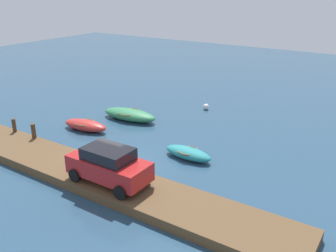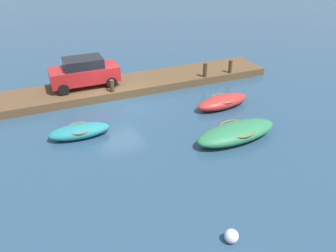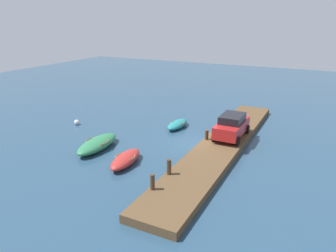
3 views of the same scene
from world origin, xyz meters
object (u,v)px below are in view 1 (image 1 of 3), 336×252
Objects in this scene: rowboat_green at (130,115)px; marker_buoy at (206,107)px; parked_car at (109,165)px; mooring_post_mid_east at (110,157)px; rowboat_red at (85,125)px; mooring_post_west at (14,125)px; mooring_post_mid_west at (34,131)px; dinghy_teal at (188,153)px.

rowboat_green reaches higher than marker_buoy.
mooring_post_mid_east is at bearing 130.67° from parked_car.
mooring_post_west is at bearing -134.00° from rowboat_red.
rowboat_red is 0.85× the size of parked_car.
mooring_post_mid_west is at bearing 0.00° from mooring_post_west.
dinghy_teal is 0.68× the size of rowboat_green.
marker_buoy is (4.66, 8.25, -0.13)m from rowboat_red.
rowboat_red is 8.27m from parked_car.
mooring_post_mid_west is 7.49m from parked_car.
parked_car reaches higher than mooring_post_mid_east.
mooring_post_mid_west is (-8.64, -3.53, 0.60)m from dinghy_teal.
mooring_post_west is at bearing -124.21° from rowboat_green.
rowboat_green is at bearing 121.91° from mooring_post_mid_east.
mooring_post_mid_west is at bearing -108.98° from rowboat_red.
rowboat_red is at bearing 52.69° from mooring_post_west.
mooring_post_mid_east is at bearing 0.00° from mooring_post_mid_west.
mooring_post_mid_west is 6.08m from mooring_post_mid_east.
mooring_post_mid_west is 1.99× the size of marker_buoy.
mooring_post_west reaches higher than rowboat_red.
marker_buoy is (-1.91, 13.18, -1.13)m from parked_car.
mooring_post_mid_east reaches higher than rowboat_green.
marker_buoy is at bearing 98.40° from parked_car.
dinghy_teal is 3.24× the size of mooring_post_mid_west.
mooring_post_mid_west is (-1.94, -6.65, 0.52)m from rowboat_green.
parked_car is at bearing -11.29° from mooring_post_mid_west.
mooring_post_west is (-3.82, -6.65, 0.50)m from rowboat_green.
dinghy_teal is 5.27m from parked_car.
mooring_post_mid_west is 0.23× the size of parked_car.
mooring_post_west is 7.96m from mooring_post_mid_east.
mooring_post_mid_east is 0.18× the size of parked_car.
rowboat_red is 7.46× the size of marker_buoy.
mooring_post_mid_west is at bearing -110.58° from rowboat_green.
mooring_post_mid_east is (4.14, -6.65, 0.43)m from rowboat_green.
parked_car is at bearing -81.74° from marker_buoy.
parked_car is (5.39, -8.11, 0.97)m from rowboat_green.
rowboat_green is 7.68m from mooring_post_west.
rowboat_green is 9.79m from parked_car.
mooring_post_west is at bearing -121.93° from marker_buoy.
parked_car is 13.36m from marker_buoy.
mooring_post_mid_east is at bearing -39.70° from rowboat_red.
mooring_post_mid_east is 1.59× the size of marker_buoy.
rowboat_red is 6.37m from mooring_post_mid_east.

